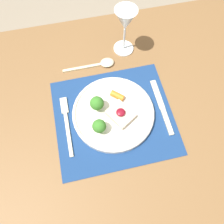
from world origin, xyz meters
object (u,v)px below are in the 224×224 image
fork (67,121)px  knife (163,110)px  wine_glass_near (125,22)px  spoon (102,64)px  dinner_plate (111,113)px

fork → knife: (0.34, -0.03, 0.00)m
wine_glass_near → spoon: bearing=-150.6°
fork → spoon: size_ratio=1.09×
dinner_plate → fork: size_ratio=1.30×
spoon → wine_glass_near: (0.10, 0.06, 0.13)m
fork → wine_glass_near: bearing=43.5°
knife → wine_glass_near: (-0.07, 0.30, 0.13)m
dinner_plate → fork: bearing=176.8°
dinner_plate → wine_glass_near: size_ratio=1.50×
knife → spoon: spoon is taller
knife → wine_glass_near: 0.33m
spoon → wine_glass_near: wine_glass_near is taller
spoon → dinner_plate: bearing=-89.2°
fork → spoon: (0.17, 0.21, 0.00)m
dinner_plate → spoon: 0.22m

